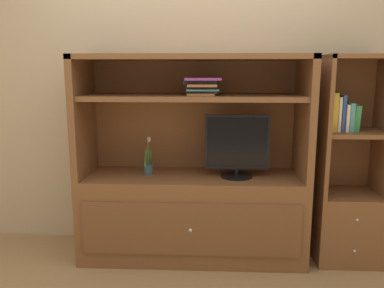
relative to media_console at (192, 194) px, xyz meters
name	(u,v)px	position (x,y,z in m)	size (l,w,h in m)	color
ground_plane	(189,281)	(0.00, -0.41, -0.49)	(8.00, 8.00, 0.00)	#99754C
painted_rear_wall	(194,73)	(0.00, 0.34, 0.91)	(6.00, 0.10, 2.80)	tan
media_console	(192,194)	(0.00, 0.00, 0.00)	(1.68, 0.57, 1.53)	brown
tv_monitor	(237,146)	(0.33, -0.03, 0.38)	(0.47, 0.24, 0.46)	black
potted_plant	(148,166)	(-0.34, 0.01, 0.21)	(0.07, 0.12, 0.29)	#384C56
magazine_stack	(202,86)	(0.07, -0.01, 0.82)	(0.27, 0.36, 0.12)	#A56638
bookshelf_tall	(347,194)	(1.17, 0.00, 0.01)	(0.48, 0.43, 1.53)	brown
upright_book_row	(342,115)	(1.08, -0.01, 0.62)	(0.21, 0.17, 0.28)	gold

